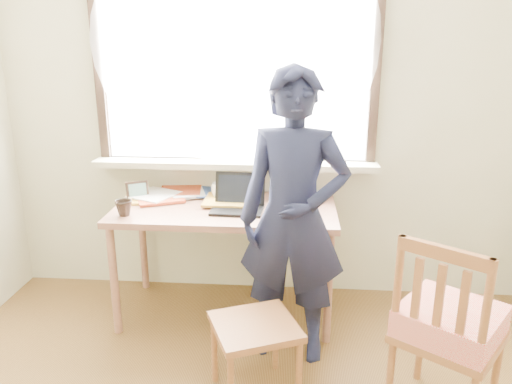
# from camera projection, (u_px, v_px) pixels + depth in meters

# --- Properties ---
(room_shell) EXTENTS (3.52, 4.02, 2.61)m
(room_shell) POSITION_uv_depth(u_px,v_px,m) (223.00, 66.00, 1.42)
(room_shell) COLOR beige
(room_shell) RESTS_ON ground
(desk) EXTENTS (1.35, 0.68, 0.73)m
(desk) POSITION_uv_depth(u_px,v_px,m) (225.00, 218.00, 3.09)
(desk) COLOR #885A44
(desk) RESTS_ON ground
(laptop) EXTENTS (0.32, 0.26, 0.21)m
(laptop) POSITION_uv_depth(u_px,v_px,m) (238.00, 201.00, 3.01)
(laptop) COLOR black
(laptop) RESTS_ON desk
(mug_white) EXTENTS (0.17, 0.17, 0.11)m
(mug_white) POSITION_uv_depth(u_px,v_px,m) (222.00, 191.00, 3.20)
(mug_white) COLOR white
(mug_white) RESTS_ON desk
(mug_dark) EXTENTS (0.12, 0.12, 0.09)m
(mug_dark) POSITION_uv_depth(u_px,v_px,m) (124.00, 208.00, 2.90)
(mug_dark) COLOR black
(mug_dark) RESTS_ON desk
(mouse) EXTENTS (0.10, 0.07, 0.04)m
(mouse) POSITION_uv_depth(u_px,v_px,m) (307.00, 211.00, 2.93)
(mouse) COLOR black
(mouse) RESTS_ON desk
(desk_clutter) EXTENTS (0.81, 0.53, 0.03)m
(desk_clutter) POSITION_uv_depth(u_px,v_px,m) (173.00, 195.00, 3.25)
(desk_clutter) COLOR white
(desk_clutter) RESTS_ON desk
(book_a) EXTENTS (0.28, 0.33, 0.03)m
(book_a) POSITION_uv_depth(u_px,v_px,m) (172.00, 194.00, 3.28)
(book_a) COLOR white
(book_a) RESTS_ON desk
(book_b) EXTENTS (0.20, 0.25, 0.02)m
(book_b) POSITION_uv_depth(u_px,v_px,m) (295.00, 195.00, 3.28)
(book_b) COLOR white
(book_b) RESTS_ON desk
(picture_frame) EXTENTS (0.13, 0.08, 0.11)m
(picture_frame) POSITION_uv_depth(u_px,v_px,m) (137.00, 191.00, 3.19)
(picture_frame) COLOR black
(picture_frame) RESTS_ON desk
(work_chair) EXTENTS (0.50, 0.49, 0.40)m
(work_chair) POSITION_uv_depth(u_px,v_px,m) (255.00, 335.00, 2.42)
(work_chair) COLOR brown
(work_chair) RESTS_ON ground
(side_chair) EXTENTS (0.58, 0.58, 0.92)m
(side_chair) POSITION_uv_depth(u_px,v_px,m) (449.00, 325.00, 2.24)
(side_chair) COLOR brown
(side_chair) RESTS_ON ground
(person) EXTENTS (0.63, 0.45, 1.60)m
(person) POSITION_uv_depth(u_px,v_px,m) (293.00, 219.00, 2.65)
(person) COLOR black
(person) RESTS_ON ground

